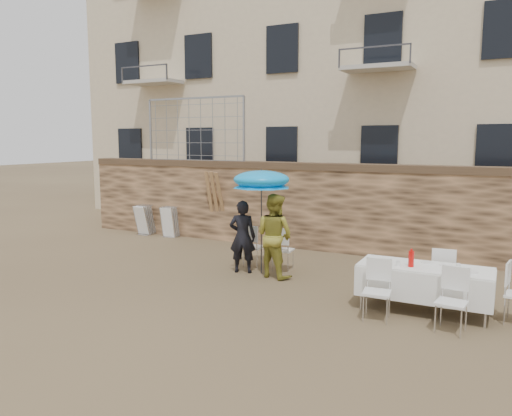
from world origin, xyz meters
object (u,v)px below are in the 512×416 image
at_px(umbrella, 261,183).
at_px(woman_dress, 274,236).
at_px(couple_chair_left, 254,246).
at_px(table_chair_front_left, 377,291).
at_px(table_chair_front_right, 452,301).
at_px(banquet_table, 425,269).
at_px(table_chair_back, 443,273).
at_px(chair_stack_left, 148,219).
at_px(chair_stack_right, 172,221).
at_px(couple_chair_right, 283,249).
at_px(man_suit, 243,237).
at_px(soda_bottle, 411,259).

bearing_deg(umbrella, woman_dress, -15.95).
relative_size(woman_dress, couple_chair_left, 1.81).
relative_size(table_chair_front_left, table_chair_front_right, 1.00).
height_order(banquet_table, table_chair_back, table_chair_back).
xyz_separation_m(couple_chair_left, table_chair_front_left, (3.26, -2.11, 0.00)).
bearing_deg(woman_dress, table_chair_front_right, 171.53).
bearing_deg(chair_stack_left, table_chair_front_right, -24.58).
xyz_separation_m(table_chair_front_left, table_chair_back, (0.80, 1.55, 0.00)).
bearing_deg(chair_stack_right, couple_chair_right, -24.33).
bearing_deg(woman_dress, table_chair_front_left, 163.04).
relative_size(table_chair_back, chair_stack_left, 1.04).
bearing_deg(table_chair_back, table_chair_front_left, 56.31).
bearing_deg(couple_chair_left, chair_stack_left, -18.23).
height_order(umbrella, couple_chair_right, umbrella).
bearing_deg(chair_stack_left, table_chair_front_left, -27.52).
distance_m(couple_chair_left, chair_stack_right, 4.25).
xyz_separation_m(man_suit, soda_bottle, (3.66, -0.96, 0.13)).
xyz_separation_m(table_chair_front_left, table_chair_front_right, (1.10, 0.00, 0.00)).
distance_m(table_chair_front_left, table_chair_back, 1.74).
relative_size(woman_dress, umbrella, 0.85).
bearing_deg(table_chair_front_right, couple_chair_left, 161.12).
distance_m(couple_chair_left, chair_stack_left, 5.06).
distance_m(umbrella, banquet_table, 3.77).
relative_size(umbrella, table_chair_front_right, 2.14).
height_order(couple_chair_left, chair_stack_left, couple_chair_left).
height_order(woman_dress, table_chair_front_left, woman_dress).
height_order(woman_dress, banquet_table, woman_dress).
height_order(man_suit, chair_stack_right, man_suit).
distance_m(man_suit, table_chair_back, 4.07).
bearing_deg(chair_stack_right, woman_dress, -29.66).
height_order(banquet_table, chair_stack_right, chair_stack_right).
relative_size(couple_chair_right, chair_stack_right, 1.04).
distance_m(table_chair_front_right, chair_stack_right, 9.08).
bearing_deg(soda_bottle, man_suit, 165.34).
distance_m(couple_chair_right, soda_bottle, 3.35).
xyz_separation_m(man_suit, table_chair_back, (4.06, -0.01, -0.30)).
distance_m(umbrella, table_chair_front_right, 4.53).
relative_size(couple_chair_left, table_chair_back, 1.00).
bearing_deg(chair_stack_left, banquet_table, -21.60).
height_order(man_suit, chair_stack_left, man_suit).
xyz_separation_m(man_suit, umbrella, (0.40, 0.10, 1.17)).
xyz_separation_m(umbrella, couple_chair_right, (0.30, 0.45, -1.47)).
distance_m(couple_chair_left, soda_bottle, 3.98).
bearing_deg(table_chair_back, soda_bottle, 60.78).
bearing_deg(couple_chair_left, soda_bottle, 162.76).
bearing_deg(banquet_table, chair_stack_right, 156.11).
relative_size(couple_chair_left, soda_bottle, 3.69).
distance_m(umbrella, chair_stack_left, 5.80).
xyz_separation_m(soda_bottle, chair_stack_left, (-8.30, 3.52, -0.45)).
height_order(man_suit, couple_chair_right, man_suit).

